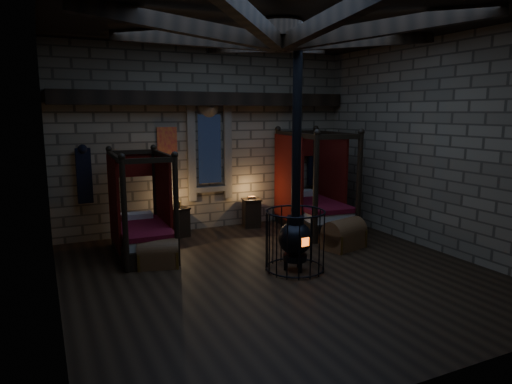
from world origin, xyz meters
name	(u,v)px	position (x,y,z in m)	size (l,w,h in m)	color
room	(278,50)	(0.00, 0.09, 3.74)	(7.02, 7.02, 4.29)	black
bed_left	(142,229)	(-1.90, 2.13, 0.49)	(1.04, 1.92, 1.98)	black
bed_right	(313,205)	(2.18, 2.35, 0.57)	(1.37, 2.30, 2.30)	black
trunk_left	(158,254)	(-1.81, 1.22, 0.23)	(0.81, 0.62, 0.53)	brown
trunk_right	(344,235)	(1.89, 0.71, 0.28)	(0.96, 0.75, 0.63)	brown
nightstand_left	(179,222)	(-0.90, 3.04, 0.34)	(0.49, 0.47, 0.80)	black
nightstand_right	(252,213)	(0.93, 3.13, 0.35)	(0.50, 0.49, 0.75)	black
stove	(295,235)	(0.33, 0.02, 0.64)	(1.05, 1.05, 4.05)	black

